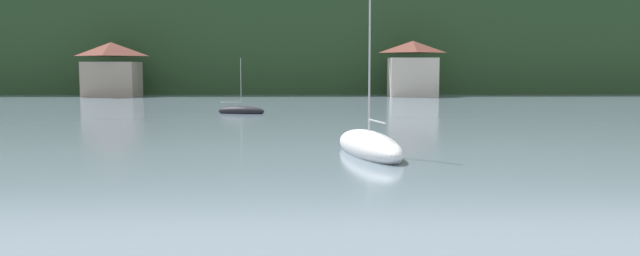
# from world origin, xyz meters

# --- Properties ---
(wooded_hillside) EXTENTS (352.00, 66.76, 36.94)m
(wooded_hillside) POSITION_xyz_m (-3.49, 154.39, 7.28)
(wooded_hillside) COLOR #264223
(wooded_hillside) RESTS_ON ground_plane
(shore_building_west) EXTENTS (7.29, 5.62, 7.39)m
(shore_building_west) POSITION_xyz_m (-27.45, 110.94, 3.61)
(shore_building_west) COLOR gray
(shore_building_west) RESTS_ON ground_plane
(shore_building_westcentral) EXTENTS (6.74, 4.85, 7.59)m
(shore_building_westcentral) POSITION_xyz_m (13.72, 110.58, 3.69)
(shore_building_westcentral) COLOR beige
(shore_building_westcentral) RESTS_ON ground_plane
(sailboat_mid_8) EXTENTS (3.42, 7.33, 8.28)m
(sailboat_mid_8) POSITION_xyz_m (2.32, 53.47, 0.34)
(sailboat_mid_8) COLOR white
(sailboat_mid_8) RESTS_ON ground_plane
(sailboat_far_9) EXTENTS (4.28, 2.08, 5.00)m
(sailboat_far_9) POSITION_xyz_m (-6.28, 78.80, 0.21)
(sailboat_far_9) COLOR black
(sailboat_far_9) RESTS_ON ground_plane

